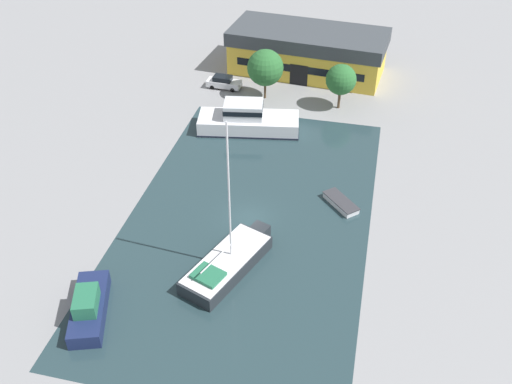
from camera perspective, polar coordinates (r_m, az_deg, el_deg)
name	(u,v)px	position (r m, az deg, el deg)	size (l,w,h in m)	color
ground_plane	(249,219)	(53.86, -0.72, -2.72)	(440.00, 440.00, 0.00)	gray
water_canal	(249,219)	(53.86, -0.72, -2.72)	(22.42, 39.89, 0.01)	#23383D
warehouse_building	(308,51)	(80.28, 5.19, 13.87)	(21.64, 11.10, 5.87)	gold
quay_tree_near_building	(265,68)	(72.27, 0.94, 12.33)	(4.54, 4.54, 6.45)	brown
quay_tree_by_water	(341,80)	(70.81, 8.50, 11.05)	(3.72, 3.72, 5.70)	brown
parked_car	(224,82)	(76.29, -3.25, 10.90)	(4.56, 1.92, 1.69)	silver
sailboat_moored	(228,262)	(48.51, -2.82, -7.04)	(6.37, 10.45, 14.15)	#23282D
motor_cruiser	(247,120)	(66.57, -0.88, 7.20)	(12.22, 6.09, 3.56)	silver
small_dinghy	(341,203)	(55.89, 8.48, -1.06)	(3.93, 4.04, 0.63)	silver
cabin_boat	(89,307)	(46.68, -16.37, -10.94)	(4.50, 7.27, 2.53)	#19234C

